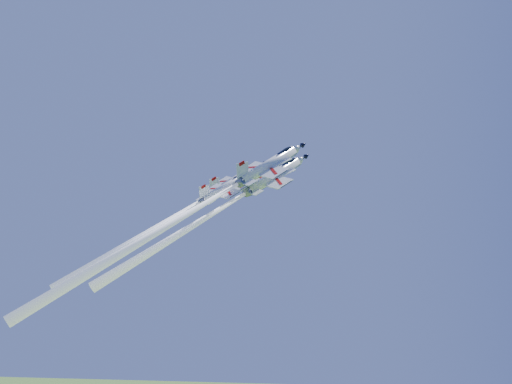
# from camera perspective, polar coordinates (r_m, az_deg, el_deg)

# --- Properties ---
(jet_lead) EXTENTS (29.72, 29.19, 34.20)m
(jet_lead) POSITION_cam_1_polar(r_m,az_deg,el_deg) (111.18, -3.81, -1.82)
(jet_lead) COLOR silver
(jet_left) EXTENTS (27.45, 27.43, 32.33)m
(jet_left) POSITION_cam_1_polar(r_m,az_deg,el_deg) (110.84, -7.91, -2.30)
(jet_left) COLOR silver
(jet_right) EXTENTS (33.76, 34.15, 40.43)m
(jet_right) POSITION_cam_1_polar(r_m,az_deg,el_deg) (100.04, -7.05, -2.30)
(jet_right) COLOR silver
(jet_slot) EXTENTS (23.82, 23.60, 27.74)m
(jet_slot) POSITION_cam_1_polar(r_m,az_deg,el_deg) (101.93, -8.42, -2.76)
(jet_slot) COLOR silver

